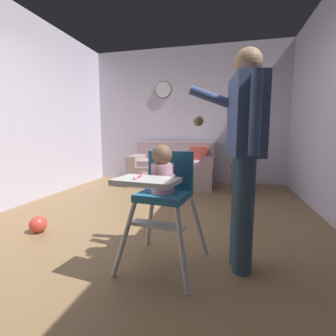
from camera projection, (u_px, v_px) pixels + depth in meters
ground at (140, 238)px, 2.56m from camera, size 5.64×7.50×0.10m
wall_far at (187, 116)px, 5.23m from camera, size 4.84×0.06×2.80m
couch at (173, 169)px, 4.92m from camera, size 1.63×0.86×0.86m
high_chair at (163, 184)px, 1.84m from camera, size 0.68×0.78×0.95m
adult_standing at (244, 150)px, 1.77m from camera, size 0.57×0.50×1.61m
toy_ball at (38, 224)px, 2.56m from camera, size 0.18×0.18×0.18m
side_table at (240, 171)px, 4.25m from camera, size 0.40×0.40×0.52m
sippy_cup at (241, 160)px, 4.23m from camera, size 0.07×0.07×0.10m
wall_clock at (163, 90)px, 5.23m from camera, size 0.36×0.04×0.36m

